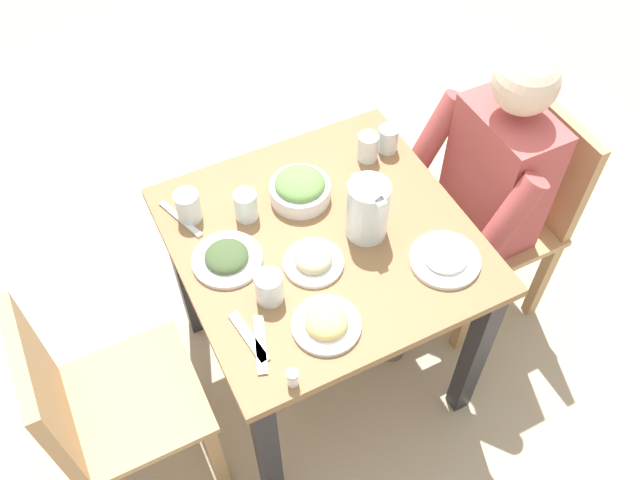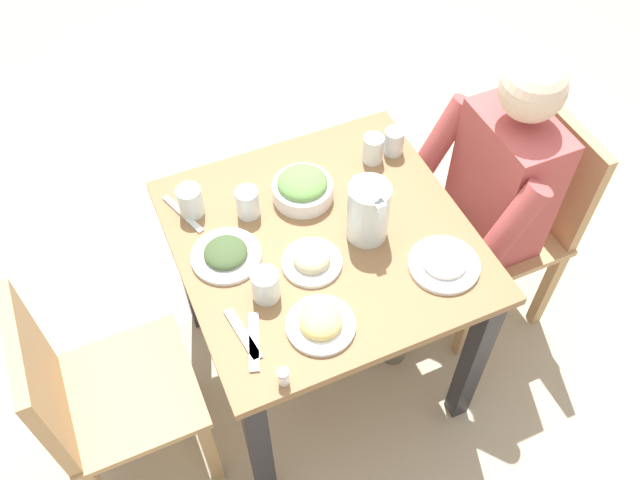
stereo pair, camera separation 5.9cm
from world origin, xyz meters
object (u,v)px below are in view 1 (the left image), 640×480
(water_glass_by_pitcher, at_px, (188,206))
(salt_shaker, at_px, (293,378))
(chair_far, at_px, (99,406))
(plate_dolmas, at_px, (227,258))
(diner_near, at_px, (471,198))
(plate_fries, at_px, (326,322))
(plate_yoghurt, at_px, (445,258))
(plate_beans, at_px, (313,260))
(water_pitcher, at_px, (368,209))
(water_glass_far_right, at_px, (269,287))
(water_glass_near_left, at_px, (246,205))
(chair_near, at_px, (512,206))
(water_glass_center, at_px, (368,147))
(water_glass_far_left, at_px, (388,139))
(dining_table, at_px, (323,265))
(salad_bowl, at_px, (300,188))

(water_glass_by_pitcher, relative_size, salt_shaker, 1.79)
(chair_far, relative_size, plate_dolmas, 4.41)
(diner_near, distance_m, water_glass_by_pitcher, 0.91)
(plate_dolmas, distance_m, plate_fries, 0.35)
(water_glass_by_pitcher, bearing_deg, plate_yoghurt, -129.20)
(plate_beans, bearing_deg, water_pitcher, -78.29)
(water_glass_far_right, relative_size, water_glass_near_left, 0.99)
(chair_near, height_order, water_glass_by_pitcher, chair_near)
(water_glass_center, bearing_deg, chair_near, -114.34)
(water_glass_far_left, bearing_deg, dining_table, 123.58)
(chair_near, bearing_deg, water_glass_far_right, 97.71)
(salad_bowl, bearing_deg, dining_table, 178.06)
(diner_near, distance_m, water_glass_far_right, 0.79)
(salt_shaker, bearing_deg, plate_yoghurt, -74.65)
(plate_beans, xyz_separation_m, water_glass_far_right, (-0.05, 0.15, 0.03))
(salad_bowl, distance_m, plate_beans, 0.25)
(salad_bowl, distance_m, water_glass_by_pitcher, 0.33)
(chair_near, relative_size, plate_yoghurt, 4.37)
(salad_bowl, bearing_deg, plate_dolmas, 113.50)
(water_glass_far_left, distance_m, water_glass_near_left, 0.52)
(diner_near, xyz_separation_m, plate_yoghurt, (-0.24, 0.28, 0.13))
(water_glass_near_left, bearing_deg, salt_shaker, 168.78)
(chair_near, relative_size, water_glass_near_left, 9.26)
(salad_bowl, relative_size, water_glass_center, 1.97)
(water_glass_far_left, bearing_deg, water_glass_near_left, 96.58)
(dining_table, distance_m, salt_shaker, 0.50)
(plate_dolmas, bearing_deg, water_glass_far_left, -73.29)
(dining_table, relative_size, water_pitcher, 4.38)
(chair_near, bearing_deg, water_glass_center, 65.66)
(chair_far, bearing_deg, salad_bowl, -72.10)
(water_glass_far_right, distance_m, water_glass_by_pitcher, 0.38)
(water_glass_far_left, bearing_deg, diner_near, -138.25)
(salad_bowl, bearing_deg, diner_near, -106.33)
(plate_beans, bearing_deg, plate_yoghurt, -115.06)
(plate_beans, bearing_deg, water_glass_far_left, -53.66)
(dining_table, distance_m, plate_yoghurt, 0.38)
(plate_beans, bearing_deg, salad_bowl, -17.24)
(chair_far, relative_size, water_glass_center, 9.47)
(water_pitcher, xyz_separation_m, plate_fries, (-0.24, 0.25, -0.08))
(water_glass_far_left, bearing_deg, plate_dolmas, 106.71)
(water_glass_far_left, bearing_deg, water_glass_far_right, 121.80)
(plate_beans, bearing_deg, plate_dolmas, 60.89)
(chair_far, distance_m, water_pitcher, 0.94)
(salad_bowl, distance_m, water_glass_far_left, 0.35)
(plate_yoghurt, height_order, salt_shaker, salt_shaker)
(plate_yoghurt, relative_size, water_glass_near_left, 2.12)
(chair_near, height_order, salt_shaker, chair_near)
(dining_table, relative_size, plate_beans, 4.88)
(water_glass_far_right, bearing_deg, plate_yoghurt, -102.64)
(plate_fries, bearing_deg, diner_near, -67.35)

